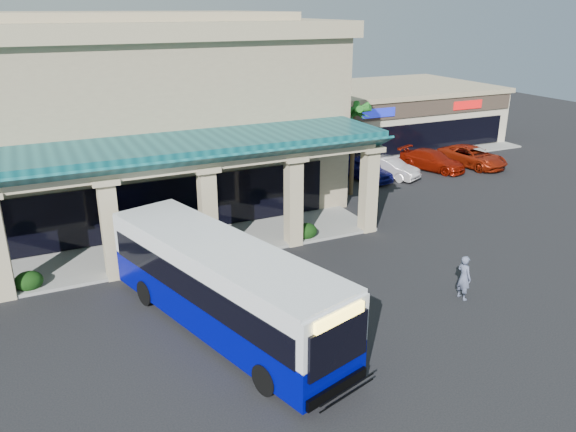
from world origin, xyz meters
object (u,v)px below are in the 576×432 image
pedestrian (464,277)px  car_red (432,160)px  car_gray (472,157)px  transit_bus (222,288)px  car_silver (365,169)px  car_white (390,168)px

pedestrian → car_red: bearing=-37.0°
car_gray → transit_bus: bearing=-161.0°
car_silver → pedestrian: bearing=-116.3°
car_silver → transit_bus: bearing=-144.3°
car_white → car_silver: bearing=146.4°
car_silver → car_gray: car_silver is taller
transit_bus → car_red: transit_bus is taller
car_silver → car_gray: 9.43m
pedestrian → car_silver: bearing=-20.9°
transit_bus → car_gray: (25.07, 14.08, -0.97)m
pedestrian → transit_bus: bearing=76.5°
car_red → transit_bus: bearing=-168.9°
car_gray → pedestrian: bearing=-143.5°
transit_bus → pedestrian: transit_bus is taller
car_silver → car_red: size_ratio=0.91×
car_red → car_white: bearing=161.6°
transit_bus → car_white: transit_bus is taller
pedestrian → car_silver: 17.60m
transit_bus → car_silver: 21.41m
car_silver → car_gray: (9.41, -0.49, -0.03)m
pedestrian → car_silver: pedestrian is taller
transit_bus → car_red: size_ratio=2.44×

